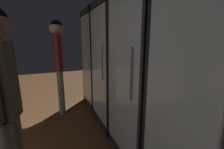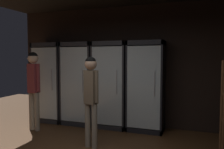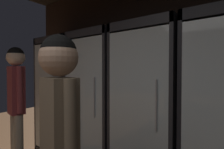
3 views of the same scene
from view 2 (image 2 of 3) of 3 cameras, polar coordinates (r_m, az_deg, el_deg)
wall_back at (r=5.51m, az=5.45°, el=2.01°), size 6.00×0.06×2.80m
cooler_far_left at (r=6.13m, az=-14.51°, el=-2.00°), size 0.77×0.59×1.96m
cooler_left at (r=5.72m, az=-7.75°, el=-2.33°), size 0.77×0.59×1.96m
cooler_center at (r=5.40m, az=-0.10°, el=-2.67°), size 0.77×0.59×1.96m
cooler_right at (r=5.19m, az=8.38°, el=-2.96°), size 0.77×0.59×1.96m
shopper_near at (r=5.37m, az=-18.60°, el=-1.65°), size 0.34×0.23×1.72m
shopper_far at (r=4.12m, az=-5.19°, el=-3.92°), size 0.31×0.21×1.62m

